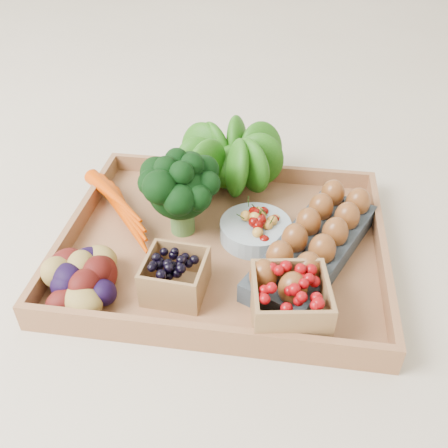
# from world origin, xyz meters

# --- Properties ---
(ground) EXTENTS (4.00, 4.00, 0.00)m
(ground) POSITION_xyz_m (0.00, 0.00, 0.00)
(ground) COLOR beige
(ground) RESTS_ON ground
(tray) EXTENTS (0.55, 0.45, 0.01)m
(tray) POSITION_xyz_m (0.00, 0.00, 0.01)
(tray) COLOR #996640
(tray) RESTS_ON ground
(carrots) EXTENTS (0.20, 0.15, 0.05)m
(carrots) POSITION_xyz_m (-0.20, 0.05, 0.04)
(carrots) COLOR #CB3C00
(carrots) RESTS_ON tray
(lettuce) EXTENTS (0.15, 0.15, 0.15)m
(lettuce) POSITION_xyz_m (-0.01, 0.19, 0.09)
(lettuce) COLOR #12470B
(lettuce) RESTS_ON tray
(broccoli) EXTENTS (0.14, 0.14, 0.11)m
(broccoli) POSITION_xyz_m (-0.08, 0.03, 0.07)
(broccoli) COLOR black
(broccoli) RESTS_ON tray
(cherry_bowl) EXTENTS (0.13, 0.13, 0.03)m
(cherry_bowl) POSITION_xyz_m (0.05, 0.03, 0.03)
(cherry_bowl) COLOR #8C9EA5
(cherry_bowl) RESTS_ON tray
(egg_carton) EXTENTS (0.23, 0.33, 0.04)m
(egg_carton) POSITION_xyz_m (0.15, -0.02, 0.03)
(egg_carton) COLOR #343D43
(egg_carton) RESTS_ON tray
(potatoes) EXTENTS (0.14, 0.14, 0.08)m
(potatoes) POSITION_xyz_m (-0.20, -0.15, 0.06)
(potatoes) COLOR #3D0C09
(potatoes) RESTS_ON tray
(punnet_blackberry) EXTENTS (0.10, 0.10, 0.06)m
(punnet_blackberry) POSITION_xyz_m (-0.06, -0.12, 0.05)
(punnet_blackberry) COLOR black
(punnet_blackberry) RESTS_ON tray
(punnet_raspberry) EXTENTS (0.13, 0.13, 0.07)m
(punnet_raspberry) POSITION_xyz_m (0.12, -0.16, 0.05)
(punnet_raspberry) COLOR maroon
(punnet_raspberry) RESTS_ON tray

